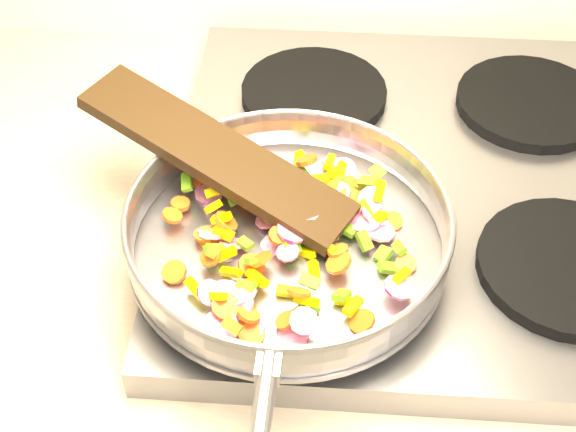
{
  "coord_description": "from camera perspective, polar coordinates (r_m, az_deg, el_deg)",
  "views": [
    {
      "loc": [
        -0.81,
        0.96,
        1.58
      ],
      "look_at": [
        -0.85,
        1.52,
        1.0
      ],
      "focal_mm": 50.0,
      "sensor_mm": 36.0,
      "label": 1
    }
  ],
  "objects": [
    {
      "name": "grate_bl",
      "position": [
        1.06,
        1.85,
        8.74
      ],
      "size": [
        0.19,
        0.19,
        0.02
      ],
      "primitive_type": "cylinder",
      "color": "black",
      "rests_on": "cooktop"
    },
    {
      "name": "wooden_spatula",
      "position": [
        0.87,
        -5.12,
        4.36
      ],
      "size": [
        0.32,
        0.21,
        0.08
      ],
      "primitive_type": "cube",
      "rotation": [
        0.0,
        -0.19,
        2.66
      ],
      "color": "black",
      "rests_on": "saute_pan"
    },
    {
      "name": "grate_fl",
      "position": [
        0.85,
        0.92,
        -2.58
      ],
      "size": [
        0.19,
        0.19,
        0.02
      ],
      "primitive_type": "cylinder",
      "color": "black",
      "rests_on": "cooktop"
    },
    {
      "name": "saute_pan",
      "position": [
        0.82,
        -0.01,
        -1.0
      ],
      "size": [
        0.37,
        0.54,
        0.06
      ],
      "rotation": [
        0.0,
        0.0,
        -0.02
      ],
      "color": "#9E9EA5",
      "rests_on": "grate_fl"
    },
    {
      "name": "cooktop",
      "position": [
        0.98,
        9.64,
        2.02
      ],
      "size": [
        0.6,
        0.6,
        0.04
      ],
      "primitive_type": "cube",
      "color": "#939399",
      "rests_on": "counter_top"
    },
    {
      "name": "grate_br",
      "position": [
        1.09,
        16.87,
        7.73
      ],
      "size": [
        0.19,
        0.19,
        0.02
      ],
      "primitive_type": "cylinder",
      "color": "black",
      "rests_on": "cooktop"
    },
    {
      "name": "vegetable_heap",
      "position": [
        0.84,
        -0.47,
        -1.08
      ],
      "size": [
        0.27,
        0.28,
        0.05
      ],
      "color": "#E1C801",
      "rests_on": "saute_pan"
    },
    {
      "name": "grate_fr",
      "position": [
        0.89,
        19.29,
        -3.41
      ],
      "size": [
        0.19,
        0.19,
        0.02
      ],
      "primitive_type": "cylinder",
      "color": "black",
      "rests_on": "cooktop"
    }
  ]
}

